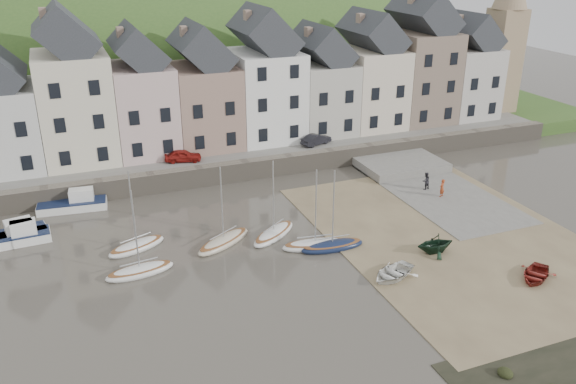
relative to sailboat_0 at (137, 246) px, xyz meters
name	(u,v)px	position (x,y,z in m)	size (l,w,h in m)	color
ground	(320,263)	(11.54, -6.70, -0.26)	(160.00, 160.00, 0.00)	#433E35
quay_land	(205,128)	(11.54, 25.30, 0.49)	(90.00, 30.00, 1.50)	#365722
quay_street	(234,152)	(11.54, 13.80, 1.29)	(70.00, 7.00, 0.10)	slate
seawall	(245,170)	(11.54, 10.30, 0.64)	(70.00, 1.20, 1.80)	slate
beach	(452,236)	(22.54, -6.70, -0.23)	(18.00, 26.00, 0.06)	brown
slipway	(435,190)	(26.54, 1.30, -0.20)	(8.00, 18.00, 0.12)	slate
hillside	(140,194)	(6.55, 53.29, -18.26)	(134.40, 84.00, 84.00)	#365722
townhouse_terrace	(239,85)	(13.30, 17.30, 7.06)	(61.05, 8.00, 13.93)	silver
church_spire	(506,30)	(46.09, 17.30, 10.79)	(4.00, 4.00, 18.00)	#997F60
sailboat_0	(137,246)	(0.00, 0.00, 0.00)	(4.70, 3.06, 6.32)	white
sailboat_1	(140,271)	(-0.31, -3.63, 0.00)	(4.80, 2.08, 6.32)	white
sailboat_2	(224,241)	(6.09, -1.58, 0.00)	(5.19, 4.01, 6.32)	beige
sailboat_3	(274,233)	(9.96, -1.78, 0.00)	(4.79, 4.09, 6.32)	white
sailboat_4	(315,244)	(12.16, -4.54, 0.00)	(5.11, 2.25, 6.32)	white
sailboat_5	(332,246)	(13.24, -5.16, 0.00)	(4.87, 1.77, 6.32)	#131E3C
motorboat_0	(16,236)	(-8.08, 4.14, 0.32)	(5.14, 2.02, 1.70)	white
motorboat_1	(11,234)	(-8.45, 4.65, 0.32)	(5.60, 2.74, 1.70)	white
motorboat_2	(75,203)	(-3.75, 8.93, 0.32)	(5.67, 2.32, 1.70)	white
rowboat_white	(393,273)	(15.19, -10.33, 0.16)	(2.50, 3.50, 0.73)	white
rowboat_green	(435,243)	(19.78, -8.44, 0.53)	(2.41, 2.79, 1.47)	black
rowboat_red	(535,275)	(23.86, -13.94, 0.13)	(2.29, 3.21, 0.66)	maroon
person_red	(442,188)	(26.11, -0.22, 0.66)	(0.59, 0.38, 1.60)	#A03D1D
person_dark	(426,181)	(25.74, 1.70, 0.65)	(0.77, 0.60, 1.59)	#232227
car_left	(183,156)	(6.31, 12.80, 1.91)	(1.36, 3.38, 1.15)	maroon
car_right	(316,139)	(19.96, 12.80, 1.88)	(1.16, 3.32, 1.09)	black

